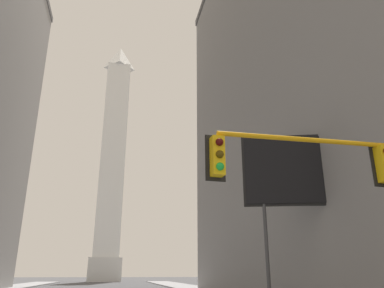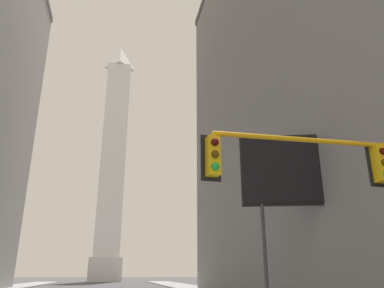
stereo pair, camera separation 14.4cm
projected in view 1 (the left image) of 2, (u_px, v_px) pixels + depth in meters
name	position (u px, v px, depth m)	size (l,w,h in m)	color
building_right	(383.00, 79.00, 34.67)	(27.18, 39.16, 37.93)	gray
obelisk	(113.00, 157.00, 97.42)	(7.66, 7.66, 63.47)	silver
traffic_light_near_right	(336.00, 182.00, 10.64)	(5.94, 0.52, 5.70)	orange
billboard_sign	(302.00, 173.00, 19.00)	(5.80, 1.98, 8.78)	#3F3F42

